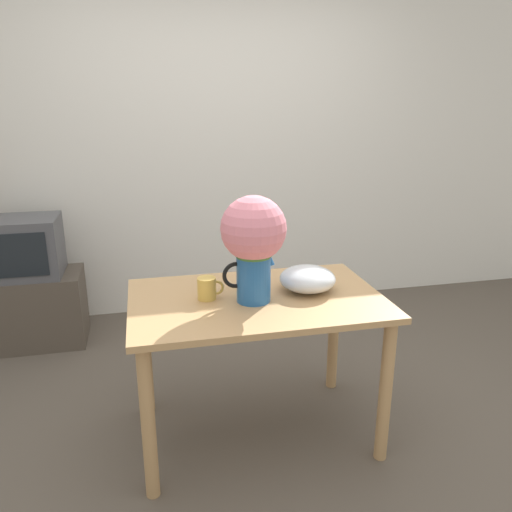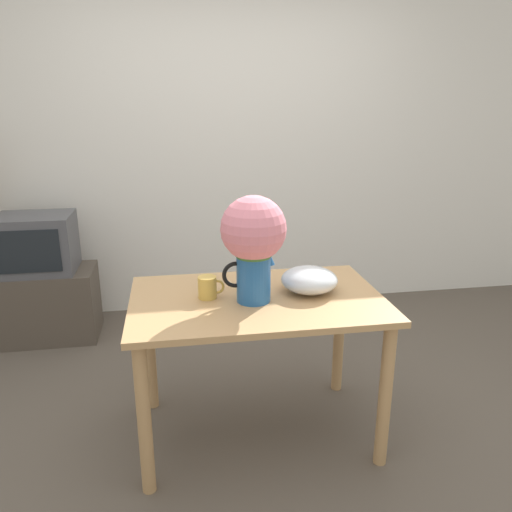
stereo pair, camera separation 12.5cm
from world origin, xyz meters
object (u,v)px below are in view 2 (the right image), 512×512
object	(u,v)px
flower_vase	(253,238)
white_bowl	(309,280)
coffee_mug	(208,287)
tv_set	(36,244)

from	to	relation	value
flower_vase	white_bowl	bearing A→B (deg)	13.83
flower_vase	coffee_mug	bearing A→B (deg)	161.00
white_bowl	flower_vase	bearing A→B (deg)	-166.17
tv_set	white_bowl	bearing A→B (deg)	-39.41
flower_vase	tv_set	xyz separation A→B (m)	(-1.28, 1.35, -0.34)
white_bowl	coffee_mug	bearing A→B (deg)	179.98
flower_vase	tv_set	distance (m)	1.90
white_bowl	tv_set	world-z (taller)	tv_set
white_bowl	tv_set	xyz separation A→B (m)	(-1.56, 1.28, -0.11)
flower_vase	coffee_mug	xyz separation A→B (m)	(-0.20, 0.07, -0.25)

